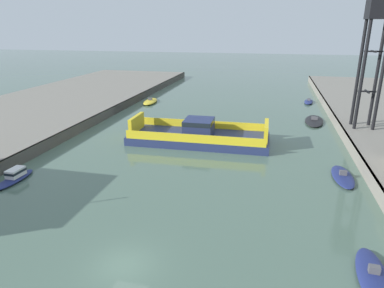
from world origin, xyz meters
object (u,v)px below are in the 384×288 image
(chain_ferry, at_px, (199,135))
(moored_boat_far_left, at_px, (150,101))
(crane_tower, at_px, (378,26))
(moored_boat_mid_right, at_px, (373,276))
(moored_boat_near_right, at_px, (314,121))
(moored_boat_far_right, at_px, (14,177))
(moored_boat_mid_left, at_px, (343,176))
(moored_boat_near_left, at_px, (309,102))

(chain_ferry, bearing_deg, moored_boat_far_left, 123.51)
(chain_ferry, relative_size, crane_tower, 1.08)
(crane_tower, bearing_deg, moored_boat_far_left, 157.59)
(moored_boat_mid_right, xyz_separation_m, moored_boat_far_left, (-31.96, 47.82, -0.02))
(moored_boat_near_right, xyz_separation_m, moored_boat_far_right, (-32.56, -31.61, 0.25))
(moored_boat_far_right, bearing_deg, moored_boat_mid_left, 14.27)
(moored_boat_near_right, bearing_deg, moored_boat_near_left, 88.59)
(moored_boat_near_right, height_order, moored_boat_mid_left, moored_boat_near_right)
(moored_boat_near_right, distance_m, crane_tower, 17.57)
(chain_ferry, height_order, moored_boat_mid_right, chain_ferry)
(moored_boat_far_right, height_order, crane_tower, crane_tower)
(moored_boat_far_right, distance_m, crane_tower, 47.79)
(moored_boat_near_right, xyz_separation_m, moored_boat_mid_left, (0.69, -23.15, -0.02))
(moored_boat_mid_right, height_order, moored_boat_far_right, moored_boat_far_right)
(moored_boat_mid_right, height_order, crane_tower, crane_tower)
(moored_boat_mid_left, bearing_deg, moored_boat_near_left, 90.43)
(moored_boat_far_left, bearing_deg, moored_boat_mid_left, -43.99)
(moored_boat_near_left, bearing_deg, chain_ferry, -118.80)
(crane_tower, bearing_deg, chain_ferry, -160.61)
(chain_ferry, xyz_separation_m, crane_tower, (22.29, 7.85, 14.26))
(chain_ferry, distance_m, moored_boat_mid_left, 19.20)
(chain_ferry, bearing_deg, moored_boat_near_left, 61.20)
(chain_ferry, relative_size, moored_boat_near_right, 2.27)
(moored_boat_near_right, height_order, moored_boat_mid_right, moored_boat_mid_right)
(moored_boat_mid_right, bearing_deg, crane_tower, 79.71)
(moored_boat_near_left, height_order, moored_boat_near_right, moored_boat_near_left)
(moored_boat_near_left, relative_size, moored_boat_near_right, 0.69)
(moored_boat_far_left, xyz_separation_m, crane_tower, (37.81, -15.60, 15.01))
(moored_boat_mid_left, height_order, moored_boat_far_right, moored_boat_far_right)
(moored_boat_far_right, xyz_separation_m, crane_tower, (38.22, 24.56, 14.82))
(moored_boat_near_left, height_order, moored_boat_far_left, moored_boat_far_left)
(crane_tower, bearing_deg, moored_boat_far_right, -147.28)
(moored_boat_near_right, bearing_deg, moored_boat_far_right, -135.85)
(moored_boat_near_right, relative_size, crane_tower, 0.47)
(moored_boat_mid_right, bearing_deg, moored_boat_far_left, 123.76)
(moored_boat_mid_left, xyz_separation_m, moored_boat_far_left, (-32.84, 31.70, 0.08))
(chain_ferry, relative_size, moored_boat_mid_right, 3.08)
(moored_boat_near_left, height_order, moored_boat_mid_left, moored_boat_near_left)
(moored_boat_mid_left, relative_size, moored_boat_mid_right, 1.00)
(chain_ferry, bearing_deg, crane_tower, 19.39)
(moored_boat_near_left, height_order, moored_boat_far_right, moored_boat_far_right)
(moored_boat_near_right, distance_m, moored_boat_far_left, 33.27)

